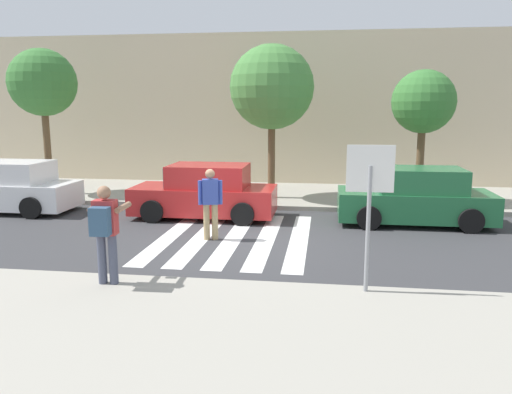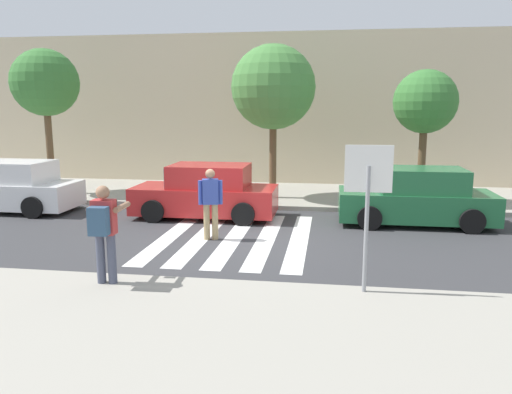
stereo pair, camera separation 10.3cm
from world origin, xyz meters
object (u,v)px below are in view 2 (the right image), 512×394
object	(u,v)px
parked_car_white	(11,188)
parked_car_red	(206,193)
pedestrian_crossing	(211,200)
stop_sign	(368,186)
street_tree_west	(45,83)
street_tree_east	(425,103)
photographer_with_backpack	(104,226)
parked_car_green	(417,198)
street_tree_center	(273,88)

from	to	relation	value
parked_car_white	parked_car_red	xyz separation A→B (m)	(6.16, 0.00, 0.00)
pedestrian_crossing	parked_car_red	distance (m)	2.49
stop_sign	parked_car_red	world-z (taller)	stop_sign
street_tree_west	street_tree_east	bearing A→B (deg)	0.44
pedestrian_crossing	photographer_with_backpack	bearing A→B (deg)	-105.23
stop_sign	street_tree_east	bearing A→B (deg)	74.69
parked_car_red	street_tree_east	size ratio (longest dim) A/B	0.98
pedestrian_crossing	parked_car_green	world-z (taller)	pedestrian_crossing
street_tree_west	street_tree_center	size ratio (longest dim) A/B	0.99
parked_car_red	street_tree_center	size ratio (longest dim) A/B	0.81
parked_car_green	photographer_with_backpack	bearing A→B (deg)	-135.78
stop_sign	street_tree_east	xyz separation A→B (m)	(2.29, 8.37, 1.39)
photographer_with_backpack	parked_car_red	bearing A→B (deg)	87.24
parked_car_green	street_tree_east	bearing A→B (deg)	78.66
stop_sign	parked_car_green	size ratio (longest dim) A/B	0.59
pedestrian_crossing	street_tree_west	size ratio (longest dim) A/B	0.34
pedestrian_crossing	street_tree_center	bearing A→B (deg)	79.89
stop_sign	parked_car_red	size ratio (longest dim) A/B	0.59
photographer_with_backpack	street_tree_west	bearing A→B (deg)	125.10
photographer_with_backpack	street_tree_center	xyz separation A→B (m)	(1.90, 8.76, 2.63)
parked_car_red	street_tree_west	distance (m)	7.53
stop_sign	pedestrian_crossing	distance (m)	4.88
parked_car_green	street_tree_center	size ratio (longest dim) A/B	0.81
pedestrian_crossing	stop_sign	bearing A→B (deg)	-44.37
parked_car_green	street_tree_east	size ratio (longest dim) A/B	0.98
parked_car_green	street_tree_center	bearing A→B (deg)	147.19
parked_car_white	parked_car_green	size ratio (longest dim) A/B	1.00
street_tree_east	parked_car_white	bearing A→B (deg)	-168.12
street_tree_west	parked_car_white	bearing A→B (deg)	-86.71
stop_sign	street_tree_west	bearing A→B (deg)	141.57
stop_sign	pedestrian_crossing	world-z (taller)	stop_sign
street_tree_center	street_tree_east	distance (m)	4.83
parked_car_red	street_tree_east	xyz separation A→B (m)	(6.42, 2.65, 2.58)
street_tree_center	parked_car_white	bearing A→B (deg)	-160.49
photographer_with_backpack	pedestrian_crossing	size ratio (longest dim) A/B	1.00
photographer_with_backpack	pedestrian_crossing	distance (m)	3.77
pedestrian_crossing	street_tree_west	xyz separation A→B (m)	(-7.00, 4.92, 3.00)
stop_sign	parked_car_red	xyz separation A→B (m)	(-4.13, 5.73, -1.19)
photographer_with_backpack	pedestrian_crossing	xyz separation A→B (m)	(0.99, 3.63, -0.19)
stop_sign	street_tree_east	distance (m)	8.79
street_tree_west	street_tree_east	distance (m)	12.74
stop_sign	street_tree_east	size ratio (longest dim) A/B	0.58
stop_sign	street_tree_west	size ratio (longest dim) A/B	0.49
pedestrian_crossing	parked_car_red	bearing A→B (deg)	106.43
street_tree_center	parked_car_green	bearing A→B (deg)	-32.81
photographer_with_backpack	street_tree_east	distance (m)	11.16
photographer_with_backpack	street_tree_center	bearing A→B (deg)	77.74
parked_car_green	parked_car_white	bearing A→B (deg)	180.00
parked_car_white	street_tree_west	xyz separation A→B (m)	(-0.15, 2.55, 3.24)
photographer_with_backpack	parked_car_red	world-z (taller)	photographer_with_backpack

